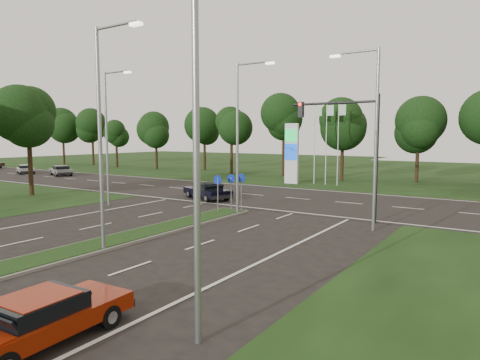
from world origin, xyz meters
The scene contains 17 objects.
verge_far centered at (0.00, 55.00, 0.00)m, with size 160.00×50.00×0.02m, color black.
cross_road centered at (0.00, 24.00, 0.00)m, with size 160.00×12.00×0.02m, color black.
median_kerb centered at (0.00, 4.00, 0.06)m, with size 2.00×26.00×0.12m, color slate.
streetlight_median_near centered at (1.00, 6.00, 5.08)m, with size 2.53×0.22×9.00m.
streetlight_median_far centered at (1.00, 16.00, 5.08)m, with size 2.53×0.22×9.00m.
streetlight_left_far centered at (-8.30, 14.00, 5.08)m, with size 2.53×0.22×9.00m.
streetlight_right_far centered at (8.80, 16.00, 5.08)m, with size 2.53×0.22×9.00m.
streetlight_right_near centered at (8.80, 2.00, 5.08)m, with size 2.53×0.22×9.00m.
traffic_signal centered at (7.19, 18.00, 4.65)m, with size 5.10×0.42×7.00m.
median_signs centered at (0.00, 16.40, 1.71)m, with size 1.16×1.76×2.38m.
gas_pylon centered at (-3.79, 33.05, 3.20)m, with size 5.80×1.26×8.00m.
tree_left_far centered at (-17.90, 13.93, 6.11)m, with size 5.20×5.20×8.86m.
treeline_far centered at (0.10, 39.93, 6.83)m, with size 6.00×6.00×9.90m.
red_sedan centered at (6.00, 0.00, 0.61)m, with size 1.88×4.22×1.14m.
navy_sedan centered at (-4.56, 19.99, 0.66)m, with size 4.79×3.44×1.22m.
far_car_a centered at (-31.27, 25.80, 0.65)m, with size 4.55×3.20×1.21m.
far_car_b centered at (-37.32, 24.90, 0.60)m, with size 4.24×3.07×1.12m.
Camera 1 is at (14.96, -5.36, 4.74)m, focal length 32.00 mm.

